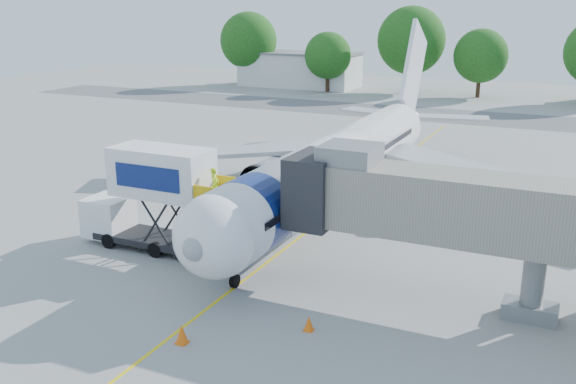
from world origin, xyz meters
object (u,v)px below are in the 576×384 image
at_px(jet_bridge, 427,204).
at_px(ground_tug, 128,364).
at_px(catering_hiloader, 153,198).
at_px(aircraft, 341,161).

relative_size(jet_bridge, ground_tug, 3.83).
xyz_separation_m(catering_hiloader, ground_tug, (6.81, -10.73, -2.06)).
bearing_deg(catering_hiloader, jet_bridge, 0.01).
relative_size(aircraft, catering_hiloader, 4.44).
distance_m(aircraft, jet_bridge, 13.77).
xyz_separation_m(jet_bridge, catering_hiloader, (-14.26, -0.00, -1.58)).
height_order(aircraft, catering_hiloader, aircraft).
relative_size(aircraft, jet_bridge, 2.71).
height_order(aircraft, jet_bridge, aircraft).
distance_m(aircraft, catering_hiloader, 12.77).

